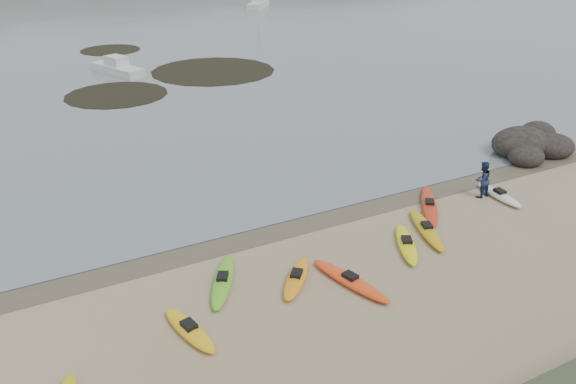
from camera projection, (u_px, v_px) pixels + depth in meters
ground at (288, 221)px, 25.86m from camera, size 600.00×600.00×0.00m
wet_sand at (291, 224)px, 25.62m from camera, size 60.00×60.00×0.00m
kayaks at (344, 261)px, 22.48m from camera, size 22.78×9.25×0.34m
person_east at (482, 179)px, 27.81m from camera, size 0.97×0.79×1.88m
rock_cluster at (530, 148)px, 33.58m from camera, size 5.42×4.01×1.91m
kelp_mats at (169, 73)px, 51.72m from camera, size 19.56×25.48×0.04m
moored_boats at (30, 7)px, 88.98m from camera, size 94.34×90.48×1.39m
far_hills at (137, 10)px, 204.24m from camera, size 550.00×135.00×80.00m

